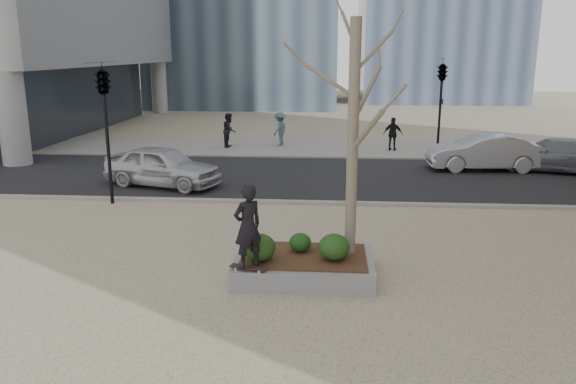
# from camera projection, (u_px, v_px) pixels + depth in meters

# --- Properties ---
(ground) EXTENTS (120.00, 120.00, 0.00)m
(ground) POSITION_uv_depth(u_px,v_px,m) (259.00, 275.00, 12.42)
(ground) COLOR tan
(ground) RESTS_ON ground
(street) EXTENTS (60.00, 8.00, 0.02)m
(street) POSITION_uv_depth(u_px,v_px,m) (291.00, 176.00, 22.09)
(street) COLOR black
(street) RESTS_ON ground
(far_sidewalk) EXTENTS (60.00, 6.00, 0.02)m
(far_sidewalk) POSITION_uv_depth(u_px,v_px,m) (300.00, 147.00, 28.86)
(far_sidewalk) COLOR gray
(far_sidewalk) RESTS_ON ground
(planter) EXTENTS (3.00, 2.00, 0.45)m
(planter) POSITION_uv_depth(u_px,v_px,m) (304.00, 267.00, 12.30)
(planter) COLOR gray
(planter) RESTS_ON ground
(planter_mulch) EXTENTS (2.70, 1.70, 0.04)m
(planter_mulch) POSITION_uv_depth(u_px,v_px,m) (304.00, 256.00, 12.24)
(planter_mulch) COLOR #382314
(planter_mulch) RESTS_ON planter
(sycamore_tree) EXTENTS (2.80, 2.80, 6.60)m
(sycamore_tree) POSITION_uv_depth(u_px,v_px,m) (354.00, 102.00, 11.64)
(sycamore_tree) COLOR gray
(sycamore_tree) RESTS_ON planter_mulch
(shrub_left) EXTENTS (0.69, 0.69, 0.59)m
(shrub_left) POSITION_uv_depth(u_px,v_px,m) (259.00, 247.00, 11.85)
(shrub_left) COLOR #183711
(shrub_left) RESTS_ON planter_mulch
(shrub_middle) EXTENTS (0.49, 0.49, 0.42)m
(shrub_middle) POSITION_uv_depth(u_px,v_px,m) (300.00, 242.00, 12.42)
(shrub_middle) COLOR #123410
(shrub_middle) RESTS_ON planter_mulch
(shrub_right) EXTENTS (0.66, 0.66, 0.56)m
(shrub_right) POSITION_uv_depth(u_px,v_px,m) (334.00, 247.00, 11.91)
(shrub_right) COLOR #143F15
(shrub_right) RESTS_ON planter_mulch
(skateboard) EXTENTS (0.81, 0.38, 0.08)m
(skateboard) POSITION_uv_depth(u_px,v_px,m) (248.00, 268.00, 11.49)
(skateboard) COLOR black
(skateboard) RESTS_ON planter
(skateboarder) EXTENTS (0.75, 0.72, 1.73)m
(skateboarder) POSITION_uv_depth(u_px,v_px,m) (248.00, 226.00, 11.27)
(skateboarder) COLOR black
(skateboarder) RESTS_ON skateboard
(police_car) EXTENTS (4.64, 2.94, 1.47)m
(police_car) POSITION_uv_depth(u_px,v_px,m) (162.00, 166.00, 20.35)
(police_car) COLOR silver
(police_car) RESTS_ON street
(car_silver) EXTENTS (4.61, 1.75, 1.50)m
(car_silver) POSITION_uv_depth(u_px,v_px,m) (484.00, 152.00, 23.10)
(car_silver) COLOR #A6A9AF
(car_silver) RESTS_ON street
(car_third) EXTENTS (4.98, 3.13, 1.34)m
(car_third) POSITION_uv_depth(u_px,v_px,m) (552.00, 155.00, 22.89)
(car_third) COLOR slate
(car_third) RESTS_ON street
(pedestrian_a) EXTENTS (0.67, 0.85, 1.73)m
(pedestrian_a) POSITION_uv_depth(u_px,v_px,m) (229.00, 130.00, 28.60)
(pedestrian_a) COLOR black
(pedestrian_a) RESTS_ON far_sidewalk
(pedestrian_b) EXTENTS (1.00, 1.27, 1.72)m
(pedestrian_b) POSITION_uv_depth(u_px,v_px,m) (280.00, 129.00, 29.07)
(pedestrian_b) COLOR #3E5D6F
(pedestrian_b) RESTS_ON far_sidewalk
(pedestrian_c) EXTENTS (1.03, 0.66, 1.63)m
(pedestrian_c) POSITION_uv_depth(u_px,v_px,m) (393.00, 134.00, 27.61)
(pedestrian_c) COLOR black
(pedestrian_c) RESTS_ON far_sidewalk
(traffic_light_near) EXTENTS (0.60, 2.48, 4.50)m
(traffic_light_near) POSITION_uv_depth(u_px,v_px,m) (107.00, 135.00, 17.69)
(traffic_light_near) COLOR black
(traffic_light_near) RESTS_ON ground
(traffic_light_far) EXTENTS (0.60, 2.48, 4.50)m
(traffic_light_far) POSITION_uv_depth(u_px,v_px,m) (440.00, 109.00, 25.52)
(traffic_light_far) COLOR black
(traffic_light_far) RESTS_ON ground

